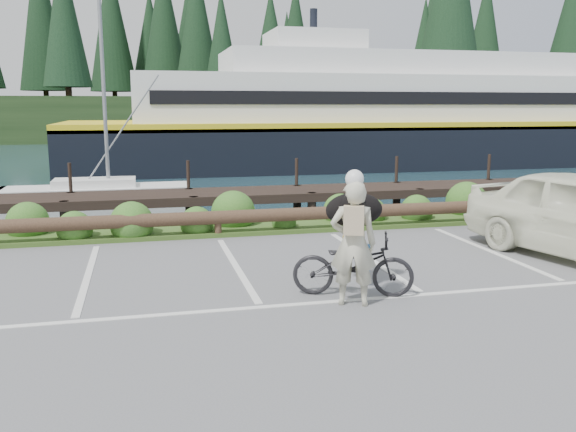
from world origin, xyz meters
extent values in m
plane|color=#5A5A5C|center=(0.00, 0.00, 0.00)|extent=(72.00, 72.00, 0.00)
plane|color=#19333D|center=(0.00, 48.00, -1.20)|extent=(160.00, 160.00, 0.00)
cube|color=#3D5B21|center=(0.00, 5.30, 0.05)|extent=(34.00, 1.60, 0.10)
imported|color=black|center=(1.50, -0.17, 0.49)|extent=(1.97, 1.25, 0.98)
imported|color=beige|center=(1.35, -0.58, 0.93)|extent=(0.79, 0.65, 1.86)
ellipsoid|color=black|center=(1.70, 0.39, 1.26)|extent=(0.77, 1.06, 0.55)
camera|label=1|loc=(-1.62, -8.78, 2.90)|focal=38.00mm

